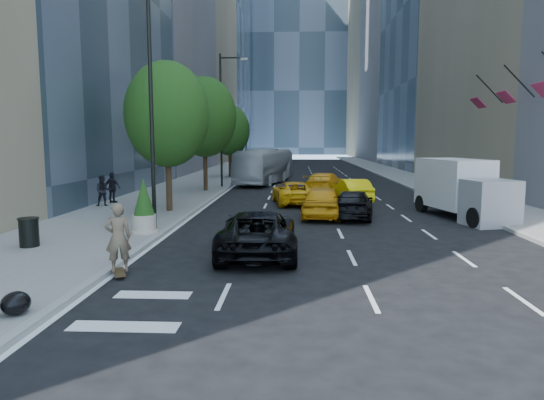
# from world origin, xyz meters

# --- Properties ---
(ground) EXTENTS (160.00, 160.00, 0.00)m
(ground) POSITION_xyz_m (0.00, 0.00, 0.00)
(ground) COLOR black
(ground) RESTS_ON ground
(sidewalk_left) EXTENTS (6.00, 120.00, 0.15)m
(sidewalk_left) POSITION_xyz_m (-9.00, 30.00, 0.07)
(sidewalk_left) COLOR slate
(sidewalk_left) RESTS_ON ground
(sidewalk_right) EXTENTS (4.00, 120.00, 0.15)m
(sidewalk_right) POSITION_xyz_m (10.00, 30.00, 0.07)
(sidewalk_right) COLOR slate
(sidewalk_right) RESTS_ON ground
(tower_left_end) EXTENTS (20.00, 28.00, 60.00)m
(tower_left_end) POSITION_xyz_m (-22.00, 92.00, 30.00)
(tower_left_end) COLOR #2C3A45
(tower_left_end) RESTS_ON ground
(tower_right_far) EXTENTS (20.00, 24.00, 50.00)m
(tower_right_far) POSITION_xyz_m (22.00, 98.00, 25.00)
(tower_right_far) COLOR #796D54
(tower_right_far) RESTS_ON ground
(lamp_near) EXTENTS (2.13, 0.22, 10.00)m
(lamp_near) POSITION_xyz_m (-6.32, 4.00, 5.81)
(lamp_near) COLOR black
(lamp_near) RESTS_ON sidewalk_left
(lamp_far) EXTENTS (2.13, 0.22, 10.00)m
(lamp_far) POSITION_xyz_m (-6.32, 22.00, 5.81)
(lamp_far) COLOR black
(lamp_far) RESTS_ON sidewalk_left
(tree_near) EXTENTS (4.20, 4.20, 7.46)m
(tree_near) POSITION_xyz_m (-7.20, 9.00, 4.97)
(tree_near) COLOR black
(tree_near) RESTS_ON sidewalk_left
(tree_mid) EXTENTS (4.50, 4.50, 7.99)m
(tree_mid) POSITION_xyz_m (-7.20, 19.00, 5.32)
(tree_mid) COLOR black
(tree_mid) RESTS_ON sidewalk_left
(tree_far) EXTENTS (3.90, 3.90, 6.92)m
(tree_far) POSITION_xyz_m (-7.20, 32.00, 4.62)
(tree_far) COLOR black
(tree_far) RESTS_ON sidewalk_left
(traffic_signal) EXTENTS (2.48, 0.53, 5.20)m
(traffic_signal) POSITION_xyz_m (-6.40, 40.00, 4.23)
(traffic_signal) COLOR black
(traffic_signal) RESTS_ON sidewalk_left
(facade_flags) EXTENTS (1.85, 13.30, 2.05)m
(facade_flags) POSITION_xyz_m (10.64, 10.00, 6.18)
(facade_flags) COLOR black
(facade_flags) RESTS_ON ground
(skateboarder) EXTENTS (0.81, 0.69, 1.89)m
(skateboarder) POSITION_xyz_m (-5.60, -2.44, 0.95)
(skateboarder) COLOR brown
(skateboarder) RESTS_ON ground
(black_sedan_lincoln) EXTENTS (2.58, 5.32, 1.46)m
(black_sedan_lincoln) POSITION_xyz_m (-2.00, 0.29, 0.73)
(black_sedan_lincoln) COLOR black
(black_sedan_lincoln) RESTS_ON ground
(black_sedan_mercedes) EXTENTS (2.49, 4.75, 1.31)m
(black_sedan_mercedes) POSITION_xyz_m (1.97, 8.00, 0.66)
(black_sedan_mercedes) COLOR black
(black_sedan_mercedes) RESTS_ON ground
(taxi_a) EXTENTS (2.28, 4.75, 1.56)m
(taxi_a) POSITION_xyz_m (0.50, 8.12, 0.78)
(taxi_a) COLOR orange
(taxi_a) RESTS_ON ground
(taxi_b) EXTENTS (2.11, 4.46, 1.41)m
(taxi_b) POSITION_xyz_m (2.62, 14.00, 0.71)
(taxi_b) COLOR yellow
(taxi_b) RESTS_ON ground
(taxi_c) EXTENTS (2.87, 5.01, 1.32)m
(taxi_c) POSITION_xyz_m (-0.90, 13.00, 0.66)
(taxi_c) COLOR #F2AF0C
(taxi_c) RESTS_ON ground
(taxi_d) EXTENTS (3.38, 5.56, 1.51)m
(taxi_d) POSITION_xyz_m (1.20, 18.10, 0.75)
(taxi_d) COLOR #F4A40C
(taxi_d) RESTS_ON ground
(city_bus) EXTENTS (4.66, 11.00, 2.98)m
(city_bus) POSITION_xyz_m (-3.43, 26.53, 1.49)
(city_bus) COLOR #B9BCBF
(city_bus) RESTS_ON ground
(box_truck) EXTENTS (3.37, 6.15, 2.79)m
(box_truck) POSITION_xyz_m (7.14, 8.23, 1.42)
(box_truck) COLOR silver
(box_truck) RESTS_ON ground
(pedestrian_a) EXTENTS (0.97, 0.86, 1.66)m
(pedestrian_a) POSITION_xyz_m (-11.20, 10.45, 0.98)
(pedestrian_a) COLOR black
(pedestrian_a) RESTS_ON sidewalk_left
(pedestrian_b) EXTENTS (1.10, 0.70, 1.74)m
(pedestrian_b) POSITION_xyz_m (-11.20, 11.81, 1.02)
(pedestrian_b) COLOR black
(pedestrian_b) RESTS_ON sidewalk_left
(trash_can) EXTENTS (0.62, 0.62, 0.93)m
(trash_can) POSITION_xyz_m (-9.72, 0.43, 0.62)
(trash_can) COLOR black
(trash_can) RESTS_ON sidewalk_left
(planter_shrub) EXTENTS (0.88, 0.88, 2.12)m
(planter_shrub) POSITION_xyz_m (-6.60, 3.00, 1.16)
(planter_shrub) COLOR beige
(planter_shrub) RESTS_ON sidewalk_left
(garbage_bags) EXTENTS (0.97, 0.93, 0.48)m
(garbage_bags) POSITION_xyz_m (-6.68, -5.97, 0.38)
(garbage_bags) COLOR black
(garbage_bags) RESTS_ON sidewalk_left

